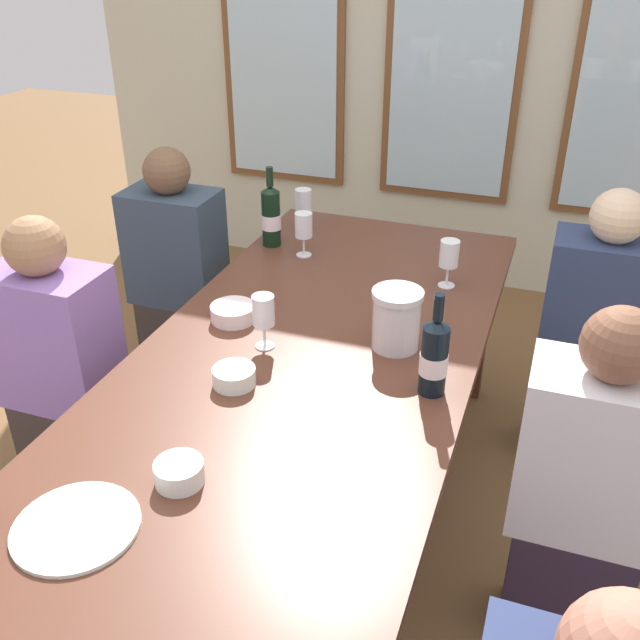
# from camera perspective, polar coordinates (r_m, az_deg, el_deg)

# --- Properties ---
(ground_plane) EXTENTS (12.00, 12.00, 0.00)m
(ground_plane) POSITION_cam_1_polar(r_m,az_deg,el_deg) (2.54, -2.16, -18.64)
(ground_plane) COLOR brown
(back_wall_with_windows) EXTENTS (4.20, 0.10, 2.90)m
(back_wall_with_windows) POSITION_cam_1_polar(r_m,az_deg,el_deg) (4.00, 10.95, 22.60)
(back_wall_with_windows) COLOR beige
(back_wall_with_windows) RESTS_ON ground
(dining_table) EXTENTS (1.00, 2.55, 0.74)m
(dining_table) POSITION_cam_1_polar(r_m,az_deg,el_deg) (2.09, -2.50, -6.14)
(dining_table) COLOR #583122
(dining_table) RESTS_ON ground
(white_plate_0) EXTENTS (0.28, 0.28, 0.01)m
(white_plate_0) POSITION_cam_1_polar(r_m,az_deg,el_deg) (1.69, -18.84, -15.31)
(white_plate_0) COLOR white
(white_plate_0) RESTS_ON dining_table
(metal_pitcher) EXTENTS (0.16, 0.16, 0.19)m
(metal_pitcher) POSITION_cam_1_polar(r_m,az_deg,el_deg) (2.16, 6.10, 0.08)
(metal_pitcher) COLOR silver
(metal_pitcher) RESTS_ON dining_table
(wine_bottle_0) EXTENTS (0.08, 0.08, 0.30)m
(wine_bottle_0) POSITION_cam_1_polar(r_m,az_deg,el_deg) (1.96, 9.07, -2.88)
(wine_bottle_0) COLOR black
(wine_bottle_0) RESTS_ON dining_table
(wine_bottle_1) EXTENTS (0.08, 0.08, 0.32)m
(wine_bottle_1) POSITION_cam_1_polar(r_m,az_deg,el_deg) (2.86, -3.92, 8.28)
(wine_bottle_1) COLOR black
(wine_bottle_1) RESTS_ON dining_table
(tasting_bowl_0) EXTENTS (0.12, 0.12, 0.05)m
(tasting_bowl_0) POSITION_cam_1_polar(r_m,az_deg,el_deg) (2.03, -6.85, -4.48)
(tasting_bowl_0) COLOR white
(tasting_bowl_0) RESTS_ON dining_table
(tasting_bowl_1) EXTENTS (0.12, 0.12, 0.05)m
(tasting_bowl_1) POSITION_cam_1_polar(r_m,az_deg,el_deg) (1.73, -11.14, -11.83)
(tasting_bowl_1) COLOR white
(tasting_bowl_1) RESTS_ON dining_table
(tasting_bowl_2) EXTENTS (0.15, 0.15, 0.05)m
(tasting_bowl_2) POSITION_cam_1_polar(r_m,az_deg,el_deg) (2.35, -6.93, 0.58)
(tasting_bowl_2) COLOR white
(tasting_bowl_2) RESTS_ON dining_table
(wine_glass_0) EXTENTS (0.07, 0.07, 0.17)m
(wine_glass_0) POSITION_cam_1_polar(r_m,az_deg,el_deg) (2.55, 10.25, 5.14)
(wine_glass_0) COLOR white
(wine_glass_0) RESTS_ON dining_table
(wine_glass_1) EXTENTS (0.07, 0.07, 0.17)m
(wine_glass_1) POSITION_cam_1_polar(r_m,az_deg,el_deg) (3.01, -1.34, 9.33)
(wine_glass_1) COLOR white
(wine_glass_1) RESTS_ON dining_table
(wine_glass_4) EXTENTS (0.07, 0.07, 0.17)m
(wine_glass_4) POSITION_cam_1_polar(r_m,az_deg,el_deg) (2.15, -4.52, 0.55)
(wine_glass_4) COLOR white
(wine_glass_4) RESTS_ON dining_table
(wine_glass_5) EXTENTS (0.07, 0.07, 0.17)m
(wine_glass_5) POSITION_cam_1_polar(r_m,az_deg,el_deg) (2.76, -1.31, 7.40)
(wine_glass_5) COLOR white
(wine_glass_5) RESTS_ON dining_table
(seated_person_2) EXTENTS (0.38, 0.24, 1.11)m
(seated_person_2) POSITION_cam_1_polar(r_m,az_deg,el_deg) (2.58, -19.79, -4.46)
(seated_person_2) COLOR #382E2C
(seated_person_2) RESTS_ON ground
(seated_person_3) EXTENTS (0.38, 0.24, 1.11)m
(seated_person_3) POSITION_cam_1_polar(r_m,az_deg,el_deg) (2.10, 20.24, -13.36)
(seated_person_3) COLOR #2F2234
(seated_person_3) RESTS_ON ground
(seated_person_4) EXTENTS (0.38, 0.24, 1.11)m
(seated_person_4) POSITION_cam_1_polar(r_m,az_deg,el_deg) (3.13, -11.19, 2.98)
(seated_person_4) COLOR #39322E
(seated_person_4) RESTS_ON ground
(seated_person_5) EXTENTS (0.38, 0.24, 1.11)m
(seated_person_5) POSITION_cam_1_polar(r_m,az_deg,el_deg) (2.83, 20.81, -1.59)
(seated_person_5) COLOR #38372C
(seated_person_5) RESTS_ON ground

